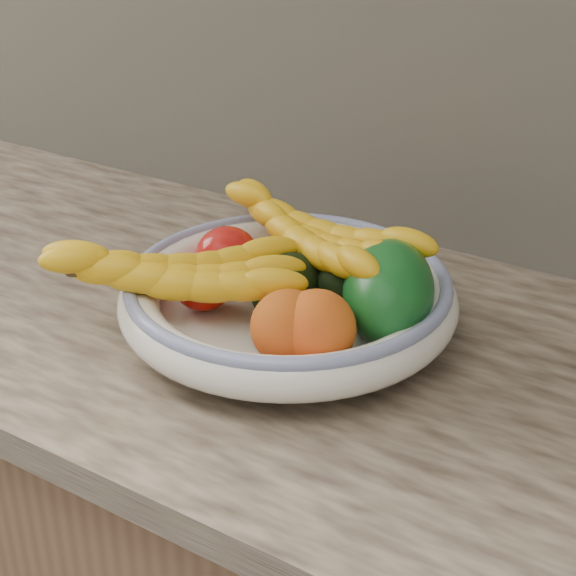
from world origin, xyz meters
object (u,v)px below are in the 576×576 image
(green_mango, at_px, (388,292))
(banana_bunch_back, at_px, (313,242))
(fruit_bowl, at_px, (288,297))
(banana_bunch_front, at_px, (175,280))

(green_mango, height_order, banana_bunch_back, green_mango)
(fruit_bowl, height_order, banana_bunch_front, banana_bunch_front)
(fruit_bowl, distance_m, banana_bunch_front, 0.13)
(fruit_bowl, distance_m, green_mango, 0.12)
(green_mango, xyz_separation_m, banana_bunch_front, (-0.21, -0.11, 0.01))
(green_mango, distance_m, banana_bunch_front, 0.24)
(banana_bunch_back, distance_m, banana_bunch_front, 0.18)
(fruit_bowl, bearing_deg, banana_bunch_front, -137.36)
(green_mango, height_order, banana_bunch_front, green_mango)
(fruit_bowl, height_order, green_mango, green_mango)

